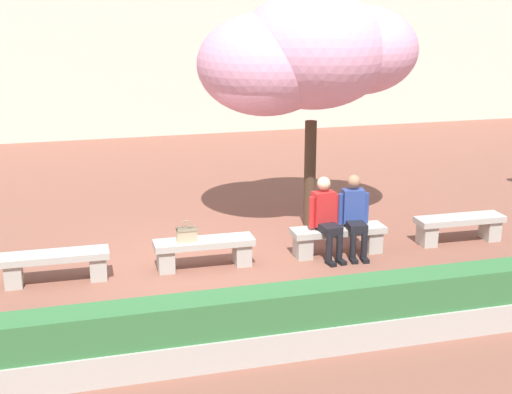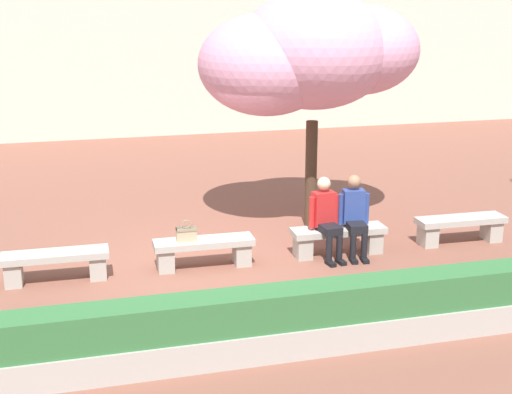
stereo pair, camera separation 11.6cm
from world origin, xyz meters
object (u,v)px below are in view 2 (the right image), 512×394
at_px(stone_bench_east_end, 460,226).
at_px(handbag, 186,233).
at_px(stone_bench_near_east, 338,237).
at_px(cherry_tree_main, 308,55).
at_px(stone_bench_center, 204,249).
at_px(stone_bench_near_west, 56,262).
at_px(person_seated_left, 326,215).
at_px(person_seated_right, 355,213).

bearing_deg(stone_bench_east_end, handbag, -179.66).
height_order(stone_bench_near_east, cherry_tree_main, cherry_tree_main).
bearing_deg(cherry_tree_main, stone_bench_center, -143.44).
bearing_deg(stone_bench_near_west, cherry_tree_main, 20.24).
xyz_separation_m(stone_bench_center, person_seated_left, (1.94, -0.05, 0.40)).
relative_size(stone_bench_center, stone_bench_near_east, 1.00).
bearing_deg(stone_bench_near_east, stone_bench_center, 180.00).
height_order(person_seated_right, cherry_tree_main, cherry_tree_main).
relative_size(stone_bench_near_west, stone_bench_near_east, 1.00).
relative_size(stone_bench_east_end, handbag, 4.51).
height_order(stone_bench_near_west, stone_bench_east_end, same).
distance_m(stone_bench_center, person_seated_right, 2.46).
height_order(stone_bench_near_west, person_seated_right, person_seated_right).
relative_size(stone_bench_near_east, person_seated_right, 1.19).
bearing_deg(person_seated_left, stone_bench_near_west, 179.26).
height_order(stone_bench_center, stone_bench_near_east, same).
xyz_separation_m(person_seated_left, cherry_tree_main, (0.22, 1.66, 2.34)).
bearing_deg(stone_bench_east_end, person_seated_left, -178.75).
bearing_deg(stone_bench_near_west, stone_bench_near_east, 0.00).
bearing_deg(handbag, person_seated_right, -0.54).
xyz_separation_m(stone_bench_near_east, handbag, (-2.45, -0.03, 0.29)).
relative_size(person_seated_right, cherry_tree_main, 0.31).
relative_size(person_seated_left, cherry_tree_main, 0.31).
xyz_separation_m(stone_bench_east_end, person_seated_right, (-1.94, -0.05, 0.40)).
relative_size(stone_bench_east_end, person_seated_left, 1.19).
bearing_deg(stone_bench_near_west, handbag, -0.83).
distance_m(stone_bench_center, person_seated_left, 1.99).
distance_m(stone_bench_near_west, cherry_tree_main, 5.38).
height_order(stone_bench_near_west, handbag, handbag).
bearing_deg(handbag, cherry_tree_main, 33.87).
bearing_deg(stone_bench_near_east, handbag, -179.35).
distance_m(person_seated_left, person_seated_right, 0.48).
bearing_deg(handbag, person_seated_left, -0.66).
relative_size(person_seated_left, person_seated_right, 1.00).
relative_size(handbag, cherry_tree_main, 0.08).
xyz_separation_m(stone_bench_near_west, person_seated_right, (4.61, -0.05, 0.40)).
xyz_separation_m(stone_bench_near_east, cherry_tree_main, (-0.02, 1.60, 2.74)).
bearing_deg(person_seated_left, stone_bench_near_east, 12.35).
distance_m(stone_bench_east_end, handbag, 4.65).
bearing_deg(person_seated_right, cherry_tree_main, 99.11).
bearing_deg(stone_bench_near_west, stone_bench_center, 0.00).
bearing_deg(cherry_tree_main, handbag, -146.13).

